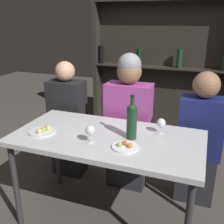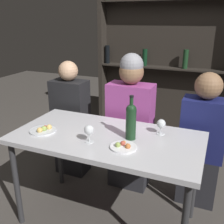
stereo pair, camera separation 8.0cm
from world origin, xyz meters
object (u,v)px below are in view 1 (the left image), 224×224
wine_glass_0 (161,123)px  food_plate_1 (125,146)px  wine_bottle (132,120)px  seated_person_center (128,125)px  food_plate_0 (43,131)px  seated_person_left (68,123)px  seated_person_right (199,142)px  wine_glass_1 (90,131)px

wine_glass_0 → food_plate_1: wine_glass_0 is taller
wine_bottle → wine_glass_0: bearing=41.4°
wine_glass_0 → seated_person_center: (-0.36, 0.36, -0.20)m
food_plate_0 → seated_person_left: (-0.17, 0.66, -0.21)m
seated_person_left → seated_person_right: size_ratio=1.01×
food_plate_0 → seated_person_center: size_ratio=0.15×
seated_person_left → seated_person_center: bearing=0.0°
wine_bottle → seated_person_center: bearing=108.8°
wine_glass_1 → seated_person_right: bearing=44.1°
seated_person_left → wine_glass_1: bearing=-50.1°
food_plate_1 → seated_person_left: bearing=140.6°
food_plate_0 → wine_glass_0: bearing=19.5°
wine_bottle → seated_person_right: 0.78m
wine_glass_0 → seated_person_right: 0.54m
wine_glass_1 → food_plate_0: bearing=175.8°
wine_glass_0 → food_plate_1: (-0.18, -0.32, -0.07)m
food_plate_0 → wine_glass_1: bearing=-4.2°
food_plate_1 → seated_person_right: size_ratio=0.15×
wine_glass_1 → wine_bottle: bearing=33.9°
food_plate_1 → food_plate_0: bearing=178.4°
wine_glass_1 → seated_person_left: seated_person_left is taller
food_plate_0 → food_plate_1: 0.66m
seated_person_left → seated_person_right: seated_person_left is taller
food_plate_0 → seated_person_right: bearing=30.4°
wine_glass_1 → seated_person_center: bearing=84.3°
seated_person_center → food_plate_1: bearing=-75.2°
wine_glass_1 → seated_person_left: size_ratio=0.11×
seated_person_center → food_plate_0: bearing=-126.0°
wine_bottle → seated_person_left: size_ratio=0.27×
wine_glass_1 → food_plate_1: size_ratio=0.70×
wine_glass_0 → seated_person_center: seated_person_center is taller
food_plate_0 → seated_person_right: seated_person_right is taller
wine_glass_0 → food_plate_0: bearing=-160.5°
food_plate_0 → seated_person_right: 1.32m
food_plate_1 → seated_person_left: (-0.83, 0.68, -0.21)m
wine_bottle → seated_person_right: size_ratio=0.27×
seated_person_center → wine_bottle: bearing=-71.2°
wine_bottle → seated_person_center: size_ratio=0.25×
wine_glass_1 → seated_person_left: 0.95m
food_plate_1 → seated_person_center: size_ratio=0.14×
food_plate_1 → seated_person_left: seated_person_left is taller
wine_bottle → seated_person_right: seated_person_right is taller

